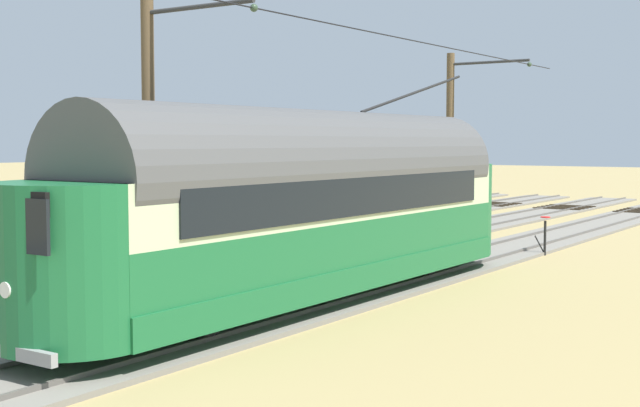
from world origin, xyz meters
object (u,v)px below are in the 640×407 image
at_px(catenary_pole_mid_near, 152,143).
at_px(catenary_pole_foreground, 452,143).
at_px(switch_stand, 545,233).
at_px(track_end_bumper, 418,228).
at_px(vintage_streetcar, 314,203).

bearing_deg(catenary_pole_mid_near, catenary_pole_foreground, -90.00).
height_order(catenary_pole_mid_near, switch_stand, catenary_pole_mid_near).
xyz_separation_m(catenary_pole_foreground, switch_stand, (-4.23, 2.08, -2.87)).
relative_size(switch_stand, track_end_bumper, 0.69).
xyz_separation_m(switch_stand, track_end_bumper, (5.53, -1.92, -0.30)).
bearing_deg(vintage_streetcar, catenary_pole_mid_near, 35.89).
height_order(vintage_streetcar, catenary_pole_foreground, catenary_pole_foreground).
xyz_separation_m(catenary_pole_foreground, track_end_bumper, (1.29, 0.16, -3.17)).
height_order(catenary_pole_foreground, switch_stand, catenary_pole_foreground).
height_order(vintage_streetcar, catenary_pole_mid_near, catenary_pole_mid_near).
distance_m(switch_stand, track_end_bumper, 5.86).
bearing_deg(track_end_bumper, switch_stand, 160.82).
relative_size(catenary_pole_mid_near, switch_stand, 5.49).
relative_size(catenary_pole_foreground, switch_stand, 5.49).
xyz_separation_m(vintage_streetcar, switch_stand, (-1.38, -10.88, -1.55)).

